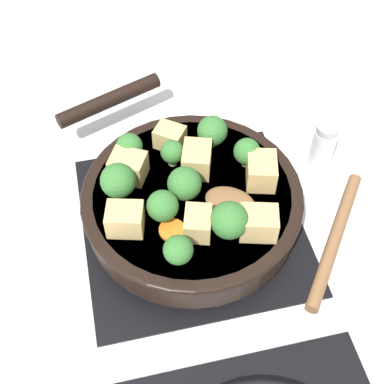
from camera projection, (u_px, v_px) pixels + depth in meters
The scene contains 24 objects.
ground_plane at pixel (192, 224), 0.78m from camera, with size 2.40×2.40×0.00m, color silver.
front_burner_grate at pixel (192, 220), 0.77m from camera, with size 0.31×0.31×0.03m.
skillet_pan at pixel (191, 200), 0.73m from camera, with size 0.32×0.41×0.05m.
wooden_spoon at pixel (286, 221), 0.68m from camera, with size 0.22×0.21×0.02m.
tofu_cube_center_large at pixel (259, 223), 0.66m from camera, with size 0.05×0.04×0.04m, color #DBB770.
tofu_cube_near_handle at pixel (197, 159), 0.73m from camera, with size 0.05×0.04×0.04m, color #DBB770.
tofu_cube_east_chunk at pixel (198, 223), 0.66m from camera, with size 0.04×0.03×0.03m, color #DBB770.
tofu_cube_west_chunk at pixel (125, 219), 0.67m from camera, with size 0.05×0.04×0.04m, color #DBB770.
tofu_cube_back_piece at pixel (262, 173), 0.71m from camera, with size 0.05×0.04×0.04m, color #DBB770.
tofu_cube_front_piece at pixel (170, 137), 0.76m from camera, with size 0.04×0.03×0.03m, color #DBB770.
tofu_cube_mid_small at pixel (128, 167), 0.72m from camera, with size 0.05×0.04×0.04m, color #DBB770.
broccoli_floret_near_spoon at pixel (247, 152), 0.73m from camera, with size 0.04×0.04×0.04m.
broccoli_floret_center_top at pixel (184, 184), 0.69m from camera, with size 0.04×0.04×0.05m.
broccoli_floret_east_rim at pixel (212, 131), 0.75m from camera, with size 0.04×0.04×0.05m.
broccoli_floret_west_rim at pixel (178, 250), 0.63m from camera, with size 0.04×0.04×0.04m.
broccoli_floret_north_edge at pixel (172, 152), 0.73m from camera, with size 0.03×0.03×0.04m.
broccoli_floret_south_cluster at pixel (118, 181), 0.69m from camera, with size 0.05×0.05×0.05m.
broccoli_floret_mid_floret at pixel (229, 220), 0.65m from camera, with size 0.05×0.05×0.05m.
broccoli_floret_small_inner at pixel (163, 206), 0.67m from camera, with size 0.04×0.04×0.05m.
broccoli_floret_tall_stem at pixel (129, 147), 0.73m from camera, with size 0.04×0.04×0.04m.
carrot_slice_orange_thin at pixel (156, 204), 0.70m from camera, with size 0.02×0.02×0.01m, color orange.
carrot_slice_near_center at pixel (250, 151), 0.76m from camera, with size 0.03×0.03×0.01m, color orange.
carrot_slice_edge_slice at pixel (172, 230), 0.67m from camera, with size 0.03×0.03×0.01m, color orange.
salt_shaker at pixel (323, 147), 0.81m from camera, with size 0.04×0.04×0.09m.
Camera 1 is at (0.10, 0.43, 0.64)m, focal length 50.00 mm.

